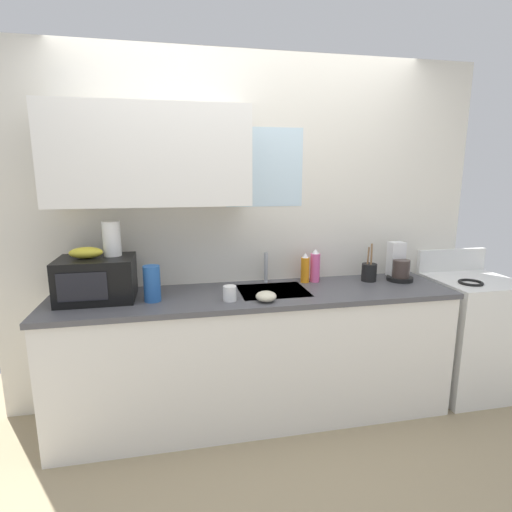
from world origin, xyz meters
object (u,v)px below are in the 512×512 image
at_px(small_bowl, 266,296).
at_px(paper_towel_roll, 112,239).
at_px(coffee_maker, 398,266).
at_px(utensil_crock, 369,272).
at_px(stove_range, 468,334).
at_px(microwave, 97,279).
at_px(cereal_canister, 152,284).
at_px(mug_white, 230,293).
at_px(dish_soap_bottle_pink, 315,266).
at_px(dish_soap_bottle_orange, 305,269).
at_px(banana_bunch, 86,253).

bearing_deg(small_bowl, paper_towel_roll, 162.19).
distance_m(coffee_maker, utensil_crock, 0.23).
height_order(stove_range, utensil_crock, utensil_crock).
bearing_deg(microwave, cereal_canister, -16.13).
height_order(mug_white, small_bowl, mug_white).
relative_size(dish_soap_bottle_pink, small_bowl, 1.89).
bearing_deg(dish_soap_bottle_pink, dish_soap_bottle_orange, -177.56).
xyz_separation_m(paper_towel_roll, utensil_crock, (1.79, 0.02, -0.31)).
bearing_deg(utensil_crock, mug_white, -166.45).
height_order(dish_soap_bottle_orange, dish_soap_bottle_pink, dish_soap_bottle_pink).
xyz_separation_m(paper_towel_roll, dish_soap_bottle_pink, (1.39, 0.08, -0.26)).
distance_m(banana_bunch, coffee_maker, 2.18).
distance_m(stove_range, dish_soap_bottle_orange, 1.41).
bearing_deg(coffee_maker, stove_range, -10.25).
height_order(banana_bunch, dish_soap_bottle_pink, banana_bunch).
distance_m(mug_white, utensil_crock, 1.11).
bearing_deg(dish_soap_bottle_orange, paper_towel_roll, -176.48).
relative_size(dish_soap_bottle_orange, cereal_canister, 0.97).
xyz_separation_m(microwave, dish_soap_bottle_pink, (1.49, 0.14, -0.02)).
relative_size(microwave, cereal_canister, 2.04).
height_order(coffee_maker, dish_soap_bottle_orange, coffee_maker).
bearing_deg(cereal_canister, stove_range, 1.30).
bearing_deg(stove_range, microwave, 179.05).
bearing_deg(dish_soap_bottle_orange, banana_bunch, -174.89).
bearing_deg(utensil_crock, paper_towel_roll, -179.37).
bearing_deg(dish_soap_bottle_pink, microwave, -174.80).
distance_m(paper_towel_roll, dish_soap_bottle_orange, 1.35).
height_order(dish_soap_bottle_orange, utensil_crock, utensil_crock).
bearing_deg(microwave, stove_range, -0.95).
distance_m(paper_towel_roll, coffee_maker, 2.04).
distance_m(dish_soap_bottle_pink, cereal_canister, 1.18).
height_order(coffee_maker, utensil_crock, utensil_crock).
distance_m(microwave, dish_soap_bottle_pink, 1.50).
relative_size(microwave, dish_soap_bottle_pink, 1.88).
bearing_deg(cereal_canister, dish_soap_bottle_orange, 12.14).
relative_size(paper_towel_roll, dish_soap_bottle_orange, 1.00).
height_order(cereal_canister, utensil_crock, utensil_crock).
height_order(coffee_maker, small_bowl, coffee_maker).
bearing_deg(utensil_crock, dish_soap_bottle_pink, 170.85).
xyz_separation_m(dish_soap_bottle_orange, small_bowl, (-0.38, -0.38, -0.07)).
relative_size(dish_soap_bottle_orange, mug_white, 2.31).
distance_m(cereal_canister, small_bowl, 0.71).
xyz_separation_m(coffee_maker, dish_soap_bottle_pink, (-0.63, 0.08, 0.01)).
bearing_deg(small_bowl, stove_range, 6.96).
bearing_deg(coffee_maker, dish_soap_bottle_pink, 173.13).
distance_m(coffee_maker, dish_soap_bottle_pink, 0.63).
xyz_separation_m(stove_range, dish_soap_bottle_orange, (-1.29, 0.18, 0.54)).
bearing_deg(small_bowl, banana_bunch, 167.01).
relative_size(cereal_canister, utensil_crock, 0.80).
height_order(cereal_canister, small_bowl, cereal_canister).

